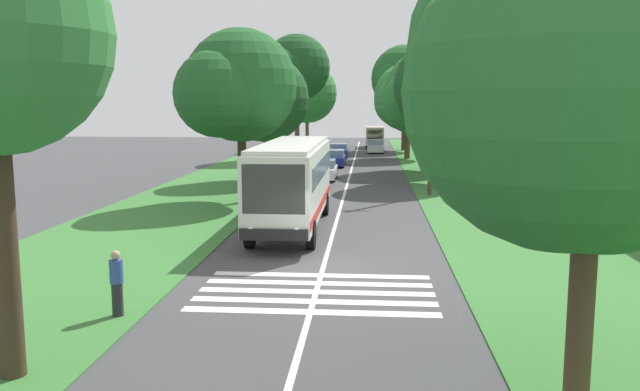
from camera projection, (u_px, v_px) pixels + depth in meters
name	position (u px, v px, depth m)	size (l,w,h in m)	color
ground	(322.00, 271.00, 20.83)	(160.00, 160.00, 0.00)	#424244
grass_verge_left	(197.00, 199.00, 36.27)	(120.00, 8.00, 0.04)	#387533
grass_verge_right	(493.00, 202.00, 35.00)	(120.00, 8.00, 0.04)	#387533
centre_line	(342.00, 201.00, 35.63)	(110.00, 0.16, 0.01)	silver
coach_bus	(293.00, 179.00, 27.59)	(11.16, 2.62, 3.73)	silver
zebra_crossing	(316.00, 292.00, 18.51)	(4.05, 6.80, 0.01)	silver
trailing_car_0	(324.00, 170.00, 45.49)	(4.30, 1.78, 1.43)	silver
trailing_car_1	(334.00, 159.00, 55.05)	(4.30, 1.78, 1.43)	navy
trailing_car_2	(339.00, 151.00, 63.38)	(4.30, 1.78, 1.43)	navy
trailing_car_3	(375.00, 147.00, 69.94)	(4.30, 1.78, 1.43)	silver
trailing_minibus_0	(375.00, 135.00, 78.12)	(6.00, 2.14, 2.53)	#BFB299
roadside_tree_left_0	(294.00, 70.00, 60.34)	(7.72, 6.34, 11.77)	#4C3826
roadside_tree_left_1	(263.00, 101.00, 43.40)	(7.17, 5.91, 8.58)	#3D2D1E
roadside_tree_left_2	(237.00, 89.00, 33.92)	(7.58, 6.14, 9.27)	#3D2D1E
roadside_tree_left_4	(306.00, 95.00, 72.12)	(7.95, 6.72, 9.80)	brown
roadside_tree_right_0	(439.00, 89.00, 42.26)	(7.51, 6.22, 9.56)	#3D2D1E
roadside_tree_right_1	(584.00, 75.00, 10.65)	(7.69, 6.51, 9.20)	#4C3826
roadside_tree_right_2	(425.00, 97.00, 50.06)	(8.38, 7.09, 9.49)	#4C3826
roadside_tree_right_3	(403.00, 80.00, 72.43)	(9.00, 7.50, 11.82)	#3D2D1E
roadside_tree_right_4	(406.00, 99.00, 61.64)	(8.20, 6.55, 9.17)	#4C3826
utility_pole	(431.00, 115.00, 37.13)	(0.24, 1.40, 8.98)	#473828
roadside_wall	(534.00, 179.00, 39.57)	(70.00, 0.40, 1.45)	#B2A893
roadside_building	(634.00, 143.00, 40.11)	(13.17, 8.45, 5.75)	tan
pedestrian	(117.00, 282.00, 16.22)	(0.34, 0.34, 1.69)	#26262D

